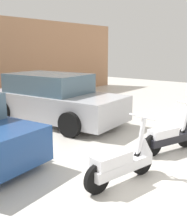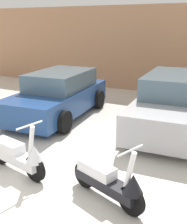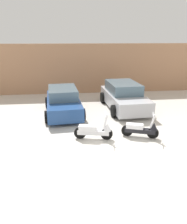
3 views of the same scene
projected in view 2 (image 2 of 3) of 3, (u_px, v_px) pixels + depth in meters
The scene contains 6 objects.
ground_plane at pixel (15, 214), 4.30m from camera, with size 28.00×28.00×0.00m, color silver.
wall_back at pixel (164, 50), 11.30m from camera, with size 19.60×0.12×3.53m, color tan.
scooter_front_left at pixel (18, 154), 5.37m from camera, with size 1.56×0.65×1.10m.
scooter_front_right at pixel (109, 181), 4.50m from camera, with size 1.47×0.77×1.07m.
car_rear_left at pixel (59, 95), 8.76m from camera, with size 2.20×4.17×1.37m.
car_rear_center at pixel (175, 103), 7.67m from camera, with size 2.33×4.48×1.48m.
Camera 2 is at (2.72, -2.68, 2.79)m, focal length 45.00 mm.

